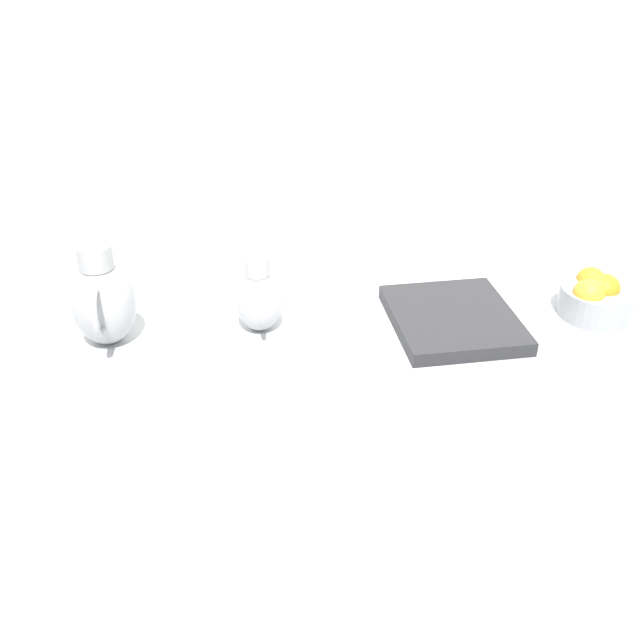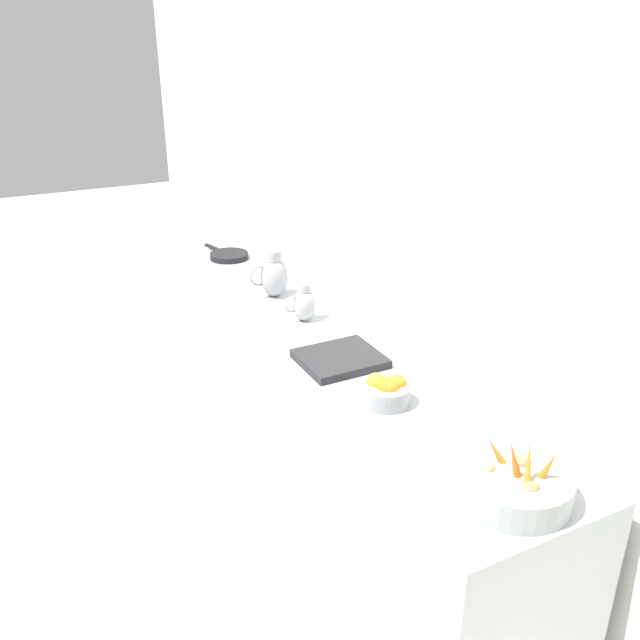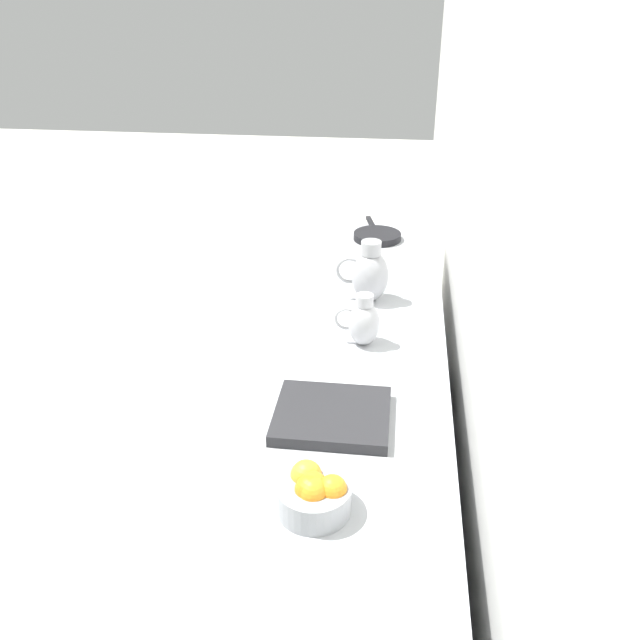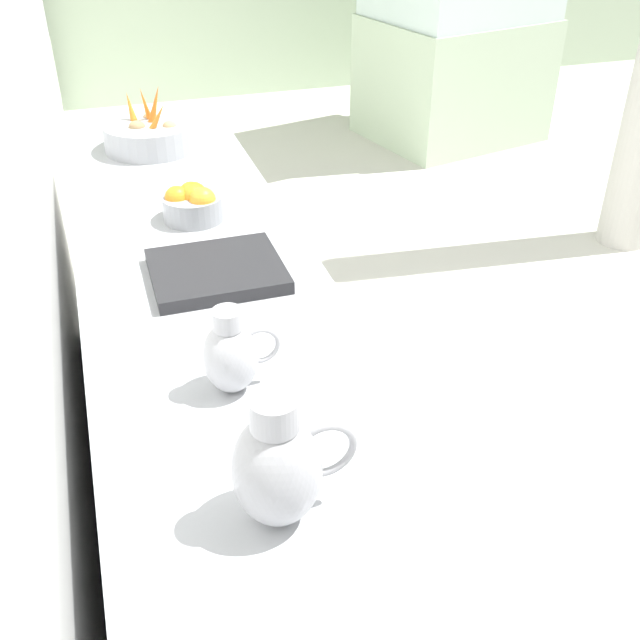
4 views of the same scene
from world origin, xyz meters
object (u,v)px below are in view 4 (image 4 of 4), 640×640
at_px(orange_bowl, 193,202).
at_px(metal_pitcher_tall, 278,466).
at_px(metal_pitcher_short, 231,354).
at_px(vegetable_colander, 151,135).

height_order(orange_bowl, metal_pitcher_tall, metal_pitcher_tall).
distance_m(metal_pitcher_tall, metal_pitcher_short, 0.37).
height_order(vegetable_colander, metal_pitcher_tall, metal_pitcher_tall).
bearing_deg(metal_pitcher_tall, metal_pitcher_short, 90.11).
bearing_deg(vegetable_colander, metal_pitcher_short, -90.75).
distance_m(orange_bowl, metal_pitcher_short, 0.86).
height_order(orange_bowl, metal_pitcher_short, metal_pitcher_short).
distance_m(vegetable_colander, orange_bowl, 0.67).
xyz_separation_m(metal_pitcher_tall, metal_pitcher_short, (-0.00, 0.37, -0.03)).
relative_size(vegetable_colander, orange_bowl, 1.86).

